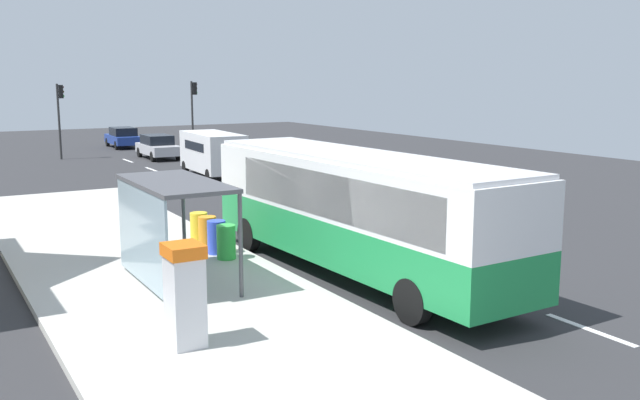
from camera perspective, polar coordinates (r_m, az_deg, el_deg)
ground_plane at (r=31.69m, az=-8.63°, el=0.41°), size 56.00×92.00×0.04m
sidewalk_platform at (r=18.52m, az=-13.28°, el=-6.14°), size 6.20×30.00×0.18m
lane_stripe_seg_0 at (r=15.69m, az=21.03°, el=-9.79°), size 0.16×2.20×0.01m
lane_stripe_seg_1 at (r=19.03m, az=9.20°, el=-5.83°), size 0.16×2.20×0.01m
lane_stripe_seg_2 at (r=22.98m, az=1.26°, el=-2.99°), size 0.16×2.20×0.01m
lane_stripe_seg_3 at (r=27.27m, az=-4.24°, el=-0.97°), size 0.16×2.20×0.01m
lane_stripe_seg_4 at (r=31.78m, az=-8.22°, el=0.49°), size 0.16×2.20×0.01m
lane_stripe_seg_5 at (r=36.41m, az=-11.19°, el=1.59°), size 0.16×2.20×0.01m
lane_stripe_seg_6 at (r=41.13m, az=-13.49°, el=2.43°), size 0.16×2.20×0.01m
lane_stripe_seg_7 at (r=45.91m, az=-15.32°, el=3.09°), size 0.16×2.20×0.01m
bus at (r=18.17m, az=2.80°, el=-0.51°), size 2.89×11.09×3.21m
white_van at (r=37.40m, az=-8.70°, el=3.94°), size 2.25×5.29×2.30m
sedan_near at (r=54.80m, az=-15.69°, el=4.94°), size 1.95×4.45×1.52m
sedan_far at (r=46.64m, az=-13.01°, el=4.26°), size 1.88×4.42×1.52m
ticket_machine at (r=13.32m, az=-10.90°, el=-7.50°), size 0.66×0.76×1.94m
recycling_bin_green at (r=19.56m, az=-7.62°, el=-3.39°), size 0.52×0.52×0.95m
recycling_bin_blue at (r=20.20m, az=-8.39°, el=-2.99°), size 0.52×0.52×0.95m
recycling_bin_orange at (r=20.83m, az=-9.11°, el=-2.62°), size 0.52×0.52×0.95m
recycling_bin_yellow at (r=21.47m, az=-9.79°, el=-2.27°), size 0.52×0.52×0.95m
traffic_light_near_side at (r=49.34m, az=-10.23°, el=7.55°), size 0.49×0.28×4.94m
traffic_light_far_side at (r=47.87m, az=-20.34°, el=6.93°), size 0.49×0.28×4.79m
bus_shelter at (r=17.17m, az=-12.63°, el=-0.48°), size 1.80×4.00×2.50m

